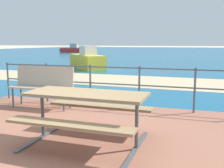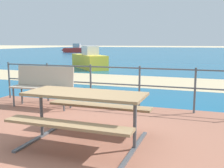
% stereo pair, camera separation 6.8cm
% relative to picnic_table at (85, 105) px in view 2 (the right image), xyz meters
% --- Properties ---
extents(ground_plane, '(240.00, 240.00, 0.00)m').
position_rel_picnic_table_xyz_m(ground_plane, '(-0.31, -0.11, -0.63)').
color(ground_plane, beige).
extents(patio_paving, '(6.40, 5.20, 0.06)m').
position_rel_picnic_table_xyz_m(patio_paving, '(-0.31, -0.11, -0.60)').
color(patio_paving, '#935B47').
rests_on(patio_paving, ground).
extents(sea_water, '(90.00, 90.00, 0.01)m').
position_rel_picnic_table_xyz_m(sea_water, '(-0.31, 39.89, -0.63)').
color(sea_water, '#145B84').
rests_on(sea_water, ground).
extents(beach_strip, '(54.06, 4.46, 0.01)m').
position_rel_picnic_table_xyz_m(beach_strip, '(-0.31, 6.79, -0.63)').
color(beach_strip, tan).
rests_on(beach_strip, ground).
extents(picnic_table, '(1.76, 1.36, 0.76)m').
position_rel_picnic_table_xyz_m(picnic_table, '(0.00, 0.00, 0.00)').
color(picnic_table, '#8C704C').
rests_on(picnic_table, patio_paving).
extents(park_bench, '(1.47, 0.43, 0.93)m').
position_rel_picnic_table_xyz_m(park_bench, '(-1.86, 1.74, -0.02)').
color(park_bench, tan).
rests_on(park_bench, patio_paving).
extents(railing_fence, '(5.94, 0.04, 0.96)m').
position_rel_picnic_table_xyz_m(railing_fence, '(-0.31, 2.26, 0.03)').
color(railing_fence, '#4C5156').
rests_on(railing_fence, patio_paving).
extents(boat_near, '(4.14, 1.49, 1.38)m').
position_rel_picnic_table_xyz_m(boat_near, '(-17.43, 33.72, -0.18)').
color(boat_near, red).
rests_on(boat_near, sea_water).
extents(boat_far, '(3.47, 3.69, 1.33)m').
position_rel_picnic_table_xyz_m(boat_far, '(-4.95, 11.12, -0.15)').
color(boat_far, yellow).
rests_on(boat_far, sea_water).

